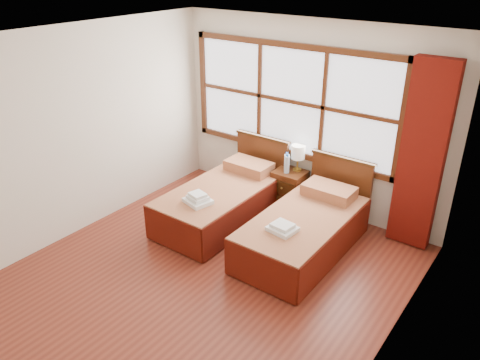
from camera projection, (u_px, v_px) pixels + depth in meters
The scene contains 15 objects.
floor at pixel (203, 279), 5.27m from camera, with size 4.50×4.50×0.00m, color maroon.
ceiling at pixel (192, 42), 4.13m from camera, with size 4.50×4.50×0.00m, color white.
wall_back at pixel (307, 118), 6.33m from camera, with size 4.00×4.00×0.00m, color silver.
wall_left at pixel (76, 134), 5.77m from camera, with size 4.50×4.50×0.00m, color silver.
wall_right at pixel (393, 239), 3.63m from camera, with size 4.50×4.50×0.00m, color silver.
window at pixel (291, 101), 6.35m from camera, with size 3.16×0.06×1.56m.
curtain at pixel (422, 157), 5.43m from camera, with size 0.50×0.16×2.30m, color #67110A.
bed_left at pixel (223, 200), 6.35m from camera, with size 0.97×1.99×0.93m.
bed_right at pixel (305, 229), 5.68m from camera, with size 0.95×1.97×0.92m.
nightstand at pixel (289, 190), 6.63m from camera, with size 0.43×0.42×0.57m.
towels_left at pixel (198, 199), 5.82m from camera, with size 0.37×0.35×0.13m.
towels_right at pixel (282, 228), 5.25m from camera, with size 0.33×0.30×0.09m.
lamp at pixel (298, 153), 6.43m from camera, with size 0.19×0.19×0.37m.
bottle_near at pixel (287, 162), 6.48m from camera, with size 0.07×0.07×0.28m.
bottle_far at pixel (287, 164), 6.42m from camera, with size 0.07×0.07×0.28m.
Camera 1 is at (2.86, -3.18, 3.30)m, focal length 35.00 mm.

